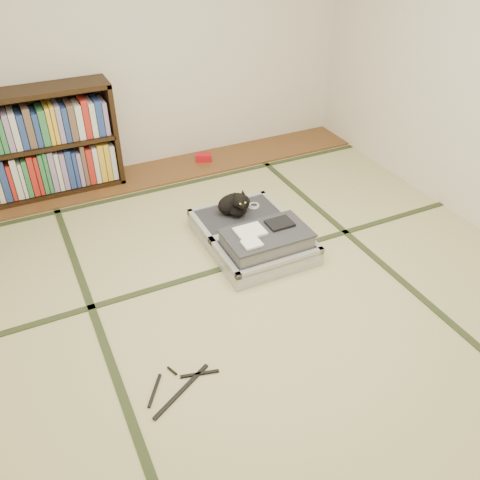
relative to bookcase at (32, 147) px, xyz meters
name	(u,v)px	position (x,y,z in m)	size (l,w,h in m)	color
floor	(256,300)	(1.06, -2.07, -0.45)	(4.50, 4.50, 0.00)	#C3B782
wood_strip	(160,172)	(1.06, -0.07, -0.44)	(4.00, 0.50, 0.02)	brown
red_item	(204,157)	(1.52, -0.04, -0.40)	(0.15, 0.09, 0.07)	red
room_shell	(262,80)	(1.06, -2.07, 1.01)	(4.50, 4.50, 4.50)	white
tatami_borders	(225,259)	(1.06, -1.57, -0.45)	(4.00, 4.50, 0.01)	#2D381E
bookcase	(32,147)	(0.00, 0.00, 0.00)	(1.41, 0.32, 0.92)	black
suitcase	(254,237)	(1.32, -1.53, -0.36)	(0.69, 0.92, 0.27)	silver
cat	(235,204)	(1.30, -1.23, -0.23)	(0.31, 0.31, 0.25)	black
cable_coil	(254,206)	(1.48, -1.20, -0.31)	(0.10, 0.10, 0.02)	white
hanger	(179,386)	(0.35, -2.52, -0.44)	(0.44, 0.31, 0.01)	black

